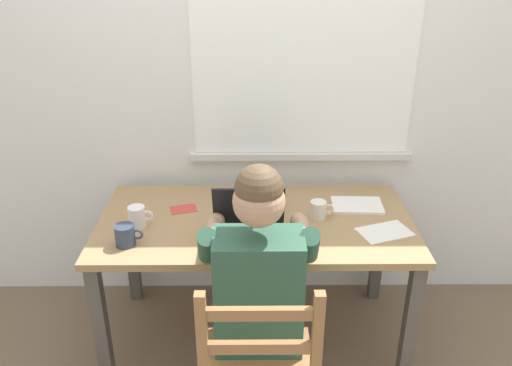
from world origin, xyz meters
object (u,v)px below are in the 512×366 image
object	(u,v)px
computer_mouse	(304,238)
coffee_mug_dark	(125,235)
seated_person	(258,281)
book_stack_main	(260,200)
desk	(255,235)
laptop	(249,229)
coffee_mug_spare	(319,210)
coffee_mug_white	(137,217)
landscape_photo_print	(184,209)

from	to	relation	value
computer_mouse	coffee_mug_dark	bearing A→B (deg)	-178.57
seated_person	book_stack_main	world-z (taller)	seated_person
desk	laptop	distance (m)	0.23
seated_person	desk	bearing A→B (deg)	91.12
book_stack_main	coffee_mug_spare	bearing A→B (deg)	-21.59
coffee_mug_white	coffee_mug_spare	xyz separation A→B (m)	(0.86, 0.07, -0.01)
seated_person	laptop	bearing A→B (deg)	98.38
seated_person	coffee_mug_white	size ratio (longest dim) A/B	10.60
laptop	coffee_mug_spare	xyz separation A→B (m)	(0.34, 0.20, -0.01)
laptop	book_stack_main	world-z (taller)	laptop
computer_mouse	book_stack_main	distance (m)	0.38
book_stack_main	coffee_mug_dark	bearing A→B (deg)	-149.85
coffee_mug_dark	coffee_mug_spare	size ratio (longest dim) A/B	1.09
coffee_mug_spare	landscape_photo_print	bearing A→B (deg)	171.94
desk	coffee_mug_spare	bearing A→B (deg)	2.69
desk	book_stack_main	xyz separation A→B (m)	(0.03, 0.13, 0.13)
book_stack_main	landscape_photo_print	size ratio (longest dim) A/B	1.62
seated_person	coffee_mug_spare	size ratio (longest dim) A/B	10.75
coffee_mug_spare	book_stack_main	distance (m)	0.30
coffee_mug_dark	landscape_photo_print	world-z (taller)	coffee_mug_dark
coffee_mug_dark	book_stack_main	xyz separation A→B (m)	(0.60, 0.35, -0.01)
coffee_mug_white	landscape_photo_print	bearing A→B (deg)	40.92
seated_person	coffee_mug_white	world-z (taller)	seated_person
coffee_mug_spare	book_stack_main	xyz separation A→B (m)	(-0.28, 0.11, -0.00)
desk	seated_person	world-z (taller)	seated_person
book_stack_main	landscape_photo_print	distance (m)	0.39
book_stack_main	seated_person	bearing A→B (deg)	-91.68
computer_mouse	coffee_mug_white	bearing A→B (deg)	169.31
laptop	coffee_mug_dark	bearing A→B (deg)	-175.51
computer_mouse	landscape_photo_print	world-z (taller)	computer_mouse
coffee_mug_dark	desk	bearing A→B (deg)	21.26
seated_person	coffee_mug_dark	distance (m)	0.63
laptop	coffee_mug_white	xyz separation A→B (m)	(-0.52, 0.12, -0.00)
coffee_mug_dark	coffee_mug_spare	xyz separation A→B (m)	(0.88, 0.24, -0.00)
coffee_mug_dark	coffee_mug_white	bearing A→B (deg)	82.96
computer_mouse	landscape_photo_print	size ratio (longest dim) A/B	0.77
laptop	landscape_photo_print	bearing A→B (deg)	138.65
desk	computer_mouse	distance (m)	0.31
laptop	computer_mouse	distance (m)	0.25
coffee_mug_white	coffee_mug_dark	bearing A→B (deg)	-97.04
computer_mouse	coffee_mug_dark	xyz separation A→B (m)	(-0.79, -0.02, 0.03)
seated_person	coffee_mug_white	distance (m)	0.69
desk	landscape_photo_print	world-z (taller)	landscape_photo_print
desk	coffee_mug_dark	world-z (taller)	coffee_mug_dark
desk	seated_person	bearing A→B (deg)	-88.88
desk	seated_person	size ratio (longest dim) A/B	1.22
desk	seated_person	xyz separation A→B (m)	(0.01, -0.46, 0.06)
coffee_mug_dark	book_stack_main	distance (m)	0.69
laptop	computer_mouse	size ratio (longest dim) A/B	3.30
coffee_mug_dark	book_stack_main	world-z (taller)	coffee_mug_dark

